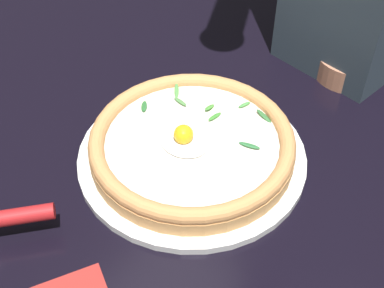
# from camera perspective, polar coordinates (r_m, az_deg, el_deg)

# --- Properties ---
(ground_plane) EXTENTS (2.40, 2.40, 0.03)m
(ground_plane) POSITION_cam_1_polar(r_m,az_deg,el_deg) (0.82, 1.24, -1.79)
(ground_plane) COLOR black
(ground_plane) RESTS_ON ground
(pizza_plate) EXTENTS (0.35, 0.35, 0.01)m
(pizza_plate) POSITION_cam_1_polar(r_m,az_deg,el_deg) (0.80, 0.00, -1.33)
(pizza_plate) COLOR white
(pizza_plate) RESTS_ON ground
(pizza) EXTENTS (0.31, 0.31, 0.06)m
(pizza) POSITION_cam_1_polar(r_m,az_deg,el_deg) (0.78, -0.01, 0.05)
(pizza) COLOR tan
(pizza) RESTS_ON pizza_plate
(side_bowl) EXTENTS (0.12, 0.12, 0.04)m
(side_bowl) POSITION_cam_1_polar(r_m,az_deg,el_deg) (0.99, 16.81, 8.32)
(side_bowl) COLOR #B37457
(side_bowl) RESTS_ON ground
(pizza_cutter) EXTENTS (0.11, 0.13, 0.08)m
(pizza_cutter) POSITION_cam_1_polar(r_m,az_deg,el_deg) (0.72, -20.17, -7.68)
(pizza_cutter) COLOR silver
(pizza_cutter) RESTS_ON ground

